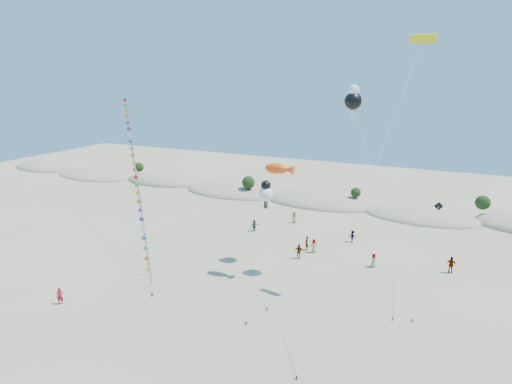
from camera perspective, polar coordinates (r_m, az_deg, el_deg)
The scene contains 10 objects.
ground at distance 34.56m, azimuth -15.73°, elevation -20.82°, with size 160.00×160.00×0.00m, color gray.
dune_ridge at distance 71.06m, azimuth 9.12°, elevation -1.34°, with size 145.30×11.49×5.57m.
kite_train at distance 53.20m, azimuth -15.84°, elevation 2.64°, with size 19.21×19.50×17.72m.
fish_kite at distance 41.62m, azimuth 3.13°, elevation 3.06°, with size 2.98×10.18×11.85m.
cartoon_kite_low at distance 45.94m, azimuth 1.32°, elevation -0.04°, with size 5.26×10.49×9.30m.
cartoon_kite_high at distance 42.02m, azimuth 12.85°, elevation 11.96°, with size 8.52×7.34×19.28m.
parafoil_kite at distance 38.73m, azimuth 21.06°, elevation 17.58°, with size 5.91×15.77×23.33m.
dark_kite at distance 44.70m, azimuth 21.82°, elevation -5.37°, with size 2.86×11.65×7.74m.
flyer_foreground at distance 43.54m, azimuth -24.67°, elevation -12.51°, with size 0.58×0.38×1.59m, color #B40E23.
beachgoers at distance 50.82m, azimuth 13.52°, elevation -7.48°, with size 32.78×12.91×1.80m.
Camera 1 is at (19.27, -20.63, 19.94)m, focal length 30.00 mm.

